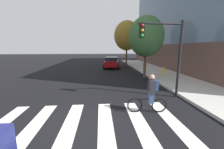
# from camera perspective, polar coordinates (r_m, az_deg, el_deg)

# --- Properties ---
(ground_plane) EXTENTS (120.00, 120.00, 0.00)m
(ground_plane) POSITION_cam_1_polar(r_m,az_deg,el_deg) (5.40, -15.54, -20.49)
(ground_plane) COLOR black
(crosswalk_stripes) EXTENTS (6.97, 4.05, 0.01)m
(crosswalk_stripes) POSITION_cam_1_polar(r_m,az_deg,el_deg) (5.33, -10.00, -20.61)
(crosswalk_stripes) COLOR silver
(crosswalk_stripes) RESTS_ON ground
(sedan_mid) EXTENTS (2.40, 4.54, 1.52)m
(sedan_mid) POSITION_cam_1_polar(r_m,az_deg,el_deg) (19.49, -0.25, 5.06)
(sedan_mid) COLOR maroon
(sedan_mid) RESTS_ON ground
(cyclist) EXTENTS (1.71, 0.38, 1.69)m
(cyclist) POSITION_cam_1_polar(r_m,az_deg,el_deg) (6.20, 15.48, -7.70)
(cyclist) COLOR black
(cyclist) RESTS_ON ground
(traffic_light_near) EXTENTS (2.47, 0.28, 4.20)m
(traffic_light_near) POSITION_cam_1_polar(r_m,az_deg,el_deg) (8.06, 21.17, 10.78)
(traffic_light_near) COLOR black
(traffic_light_near) RESTS_ON ground
(fire_hydrant) EXTENTS (0.33, 0.22, 0.78)m
(fire_hydrant) POSITION_cam_1_polar(r_m,az_deg,el_deg) (14.76, 20.41, 1.49)
(fire_hydrant) COLOR gold
(fire_hydrant) RESTS_ON sidewalk
(street_tree_near) EXTENTS (3.12, 3.12, 5.55)m
(street_tree_near) POSITION_cam_1_polar(r_m,az_deg,el_deg) (13.18, 13.80, 14.84)
(street_tree_near) COLOR #4C3823
(street_tree_near) RESTS_ON ground
(street_tree_mid) EXTENTS (3.78, 3.78, 6.72)m
(street_tree_mid) POSITION_cam_1_polar(r_m,az_deg,el_deg) (21.58, 6.10, 15.56)
(street_tree_mid) COLOR #4C3823
(street_tree_mid) RESTS_ON ground
(corner_building) EXTENTS (14.11, 25.11, 13.55)m
(corner_building) POSITION_cam_1_polar(r_m,az_deg,el_deg) (24.49, 36.10, 18.21)
(corner_building) COLOR brown
(corner_building) RESTS_ON ground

